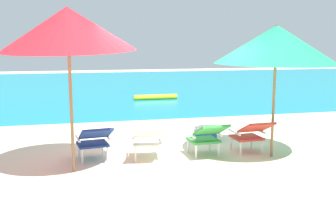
{
  "coord_description": "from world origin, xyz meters",
  "views": [
    {
      "loc": [
        -1.76,
        -6.83,
        2.07
      ],
      "look_at": [
        0.0,
        0.56,
        0.75
      ],
      "focal_mm": 42.94,
      "sensor_mm": 36.0,
      "label": 1
    }
  ],
  "objects_px": {
    "swim_buoy": "(156,97)",
    "lounge_chair_near_left": "(148,138)",
    "lounge_chair_near_right": "(207,136)",
    "cooler_box": "(205,133)",
    "lounge_chair_far_right": "(251,133)",
    "beach_umbrella_right": "(276,45)",
    "beach_umbrella_left": "(68,29)",
    "lounge_chair_far_left": "(94,139)"
  },
  "relations": [
    {
      "from": "lounge_chair_near_left",
      "to": "lounge_chair_near_right",
      "type": "distance_m",
      "value": 1.09
    },
    {
      "from": "lounge_chair_far_left",
      "to": "lounge_chair_far_right",
      "type": "distance_m",
      "value": 2.88
    },
    {
      "from": "lounge_chair_far_left",
      "to": "cooler_box",
      "type": "bearing_deg",
      "value": 22.98
    },
    {
      "from": "lounge_chair_far_right",
      "to": "beach_umbrella_right",
      "type": "bearing_deg",
      "value": -38.02
    },
    {
      "from": "swim_buoy",
      "to": "lounge_chair_near_right",
      "type": "relative_size",
      "value": 1.76
    },
    {
      "from": "swim_buoy",
      "to": "cooler_box",
      "type": "bearing_deg",
      "value": -92.12
    },
    {
      "from": "lounge_chair_far_left",
      "to": "beach_umbrella_right",
      "type": "height_order",
      "value": "beach_umbrella_right"
    },
    {
      "from": "lounge_chair_far_left",
      "to": "lounge_chair_far_right",
      "type": "height_order",
      "value": "same"
    },
    {
      "from": "beach_umbrella_left",
      "to": "cooler_box",
      "type": "relative_size",
      "value": 5.38
    },
    {
      "from": "lounge_chair_far_left",
      "to": "lounge_chair_near_right",
      "type": "height_order",
      "value": "same"
    },
    {
      "from": "lounge_chair_far_left",
      "to": "beach_umbrella_left",
      "type": "xyz_separation_m",
      "value": [
        -0.36,
        -0.46,
        1.87
      ]
    },
    {
      "from": "beach_umbrella_left",
      "to": "cooler_box",
      "type": "height_order",
      "value": "beach_umbrella_left"
    },
    {
      "from": "lounge_chair_near_left",
      "to": "cooler_box",
      "type": "height_order",
      "value": "lounge_chair_near_left"
    },
    {
      "from": "swim_buoy",
      "to": "lounge_chair_far_right",
      "type": "distance_m",
      "value": 7.59
    },
    {
      "from": "swim_buoy",
      "to": "beach_umbrella_left",
      "type": "height_order",
      "value": "beach_umbrella_left"
    },
    {
      "from": "lounge_chair_far_left",
      "to": "lounge_chair_far_right",
      "type": "xyz_separation_m",
      "value": [
        2.87,
        -0.17,
        0.0
      ]
    },
    {
      "from": "lounge_chair_far_left",
      "to": "lounge_chair_near_left",
      "type": "xyz_separation_m",
      "value": [
        0.92,
        -0.15,
        0.0
      ]
    },
    {
      "from": "beach_umbrella_left",
      "to": "lounge_chair_far_right",
      "type": "bearing_deg",
      "value": 5.15
    },
    {
      "from": "lounge_chair_far_left",
      "to": "lounge_chair_far_right",
      "type": "bearing_deg",
      "value": -3.46
    },
    {
      "from": "swim_buoy",
      "to": "lounge_chair_near_left",
      "type": "bearing_deg",
      "value": -102.66
    },
    {
      "from": "lounge_chair_near_right",
      "to": "lounge_chair_far_right",
      "type": "height_order",
      "value": "same"
    },
    {
      "from": "lounge_chair_far_left",
      "to": "lounge_chair_near_left",
      "type": "height_order",
      "value": "same"
    },
    {
      "from": "lounge_chair_near_right",
      "to": "lounge_chair_near_left",
      "type": "bearing_deg",
      "value": 178.47
    },
    {
      "from": "lounge_chair_near_left",
      "to": "lounge_chair_far_left",
      "type": "bearing_deg",
      "value": 170.73
    },
    {
      "from": "lounge_chair_near_left",
      "to": "lounge_chair_far_right",
      "type": "xyz_separation_m",
      "value": [
        1.95,
        -0.02,
        0.0
      ]
    },
    {
      "from": "lounge_chair_near_right",
      "to": "cooler_box",
      "type": "bearing_deg",
      "value": 72.5
    },
    {
      "from": "swim_buoy",
      "to": "beach_umbrella_right",
      "type": "height_order",
      "value": "beach_umbrella_right"
    },
    {
      "from": "lounge_chair_near_left",
      "to": "lounge_chair_near_right",
      "type": "relative_size",
      "value": 1.04
    },
    {
      "from": "lounge_chair_near_right",
      "to": "lounge_chair_far_right",
      "type": "distance_m",
      "value": 0.87
    },
    {
      "from": "lounge_chair_far_right",
      "to": "beach_umbrella_right",
      "type": "relative_size",
      "value": 0.31
    },
    {
      "from": "lounge_chair_near_left",
      "to": "cooler_box",
      "type": "bearing_deg",
      "value": 38.47
    },
    {
      "from": "lounge_chair_far_right",
      "to": "lounge_chair_near_right",
      "type": "bearing_deg",
      "value": -179.62
    },
    {
      "from": "beach_umbrella_left",
      "to": "cooler_box",
      "type": "xyz_separation_m",
      "value": [
        2.74,
        1.48,
        -2.11
      ]
    },
    {
      "from": "lounge_chair_far_right",
      "to": "beach_umbrella_right",
      "type": "distance_m",
      "value": 1.67
    },
    {
      "from": "beach_umbrella_left",
      "to": "lounge_chair_near_right",
      "type": "bearing_deg",
      "value": 6.87
    },
    {
      "from": "lounge_chair_near_right",
      "to": "cooler_box",
      "type": "relative_size",
      "value": 1.73
    },
    {
      "from": "lounge_chair_near_left",
      "to": "beach_umbrella_left",
      "type": "distance_m",
      "value": 2.29
    },
    {
      "from": "beach_umbrella_right",
      "to": "cooler_box",
      "type": "relative_size",
      "value": 5.54
    },
    {
      "from": "lounge_chair_near_left",
      "to": "beach_umbrella_right",
      "type": "relative_size",
      "value": 0.32
    },
    {
      "from": "lounge_chair_far_left",
      "to": "beach_umbrella_right",
      "type": "relative_size",
      "value": 0.32
    },
    {
      "from": "beach_umbrella_right",
      "to": "cooler_box",
      "type": "distance_m",
      "value": 2.48
    },
    {
      "from": "swim_buoy",
      "to": "beach_umbrella_left",
      "type": "distance_m",
      "value": 8.69
    }
  ]
}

